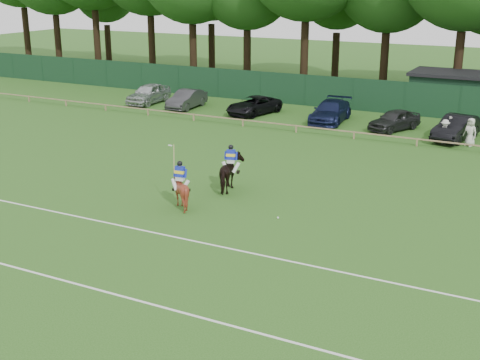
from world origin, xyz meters
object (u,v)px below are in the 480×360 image
Objects in this scene: hatch_grey at (394,120)px; sedan_silver at (149,94)px; sedan_grey at (187,99)px; utility_shed at (467,93)px; estate_black at (456,128)px; spectator_mid at (449,128)px; horse_chestnut at (180,190)px; suv_black at (254,106)px; polo_ball at (278,218)px; spectator_left at (445,132)px; horse_dark at (231,173)px; sedan_navy at (330,112)px; spectator_right at (470,132)px.

sedan_silver is at bearing -156.61° from hatch_grey.
utility_shed reaches higher than sedan_grey.
estate_black reaches higher than spectator_mid.
sedan_grey is at bearing -65.76° from horse_chestnut.
suv_black is 53.00× the size of polo_ball.
horse_dark is at bearing -134.17° from spectator_left.
horse_dark is 1.38× the size of spectator_left.
sedan_navy is 3.44× the size of spectator_left.
horse_dark is at bearing -100.60° from spectator_right.
utility_shed reaches higher than horse_chestnut.
sedan_silver is 24.20m from spectator_left.
horse_dark is 0.40× the size of sedan_navy.
horse_dark reaches higher than sedan_grey.
horse_dark is 16.95m from spectator_right.
sedan_navy is 11.34m from utility_shed.
sedan_navy is (11.78, 0.42, 0.04)m from sedan_grey.
utility_shed reaches higher than spectator_left.
spectator_mid is 0.18× the size of utility_shed.
sedan_silver is 1.01× the size of estate_black.
utility_shed is at bearing 69.21° from spectator_mid.
sedan_silver reaches higher than sedan_grey.
sedan_silver is 20.36m from hatch_grey.
spectator_mid is (20.27, -1.11, 0.05)m from sedan_grey.
horse_chestnut is (-0.92, -3.10, -0.09)m from horse_dark.
spectator_right reaches higher than spectator_left.
horse_chestnut is 22.85m from sedan_grey.
spectator_mid reaches higher than suv_black.
horse_chestnut is 0.31× the size of sedan_navy.
spectator_mid is 9.51m from utility_shed.
spectator_left is (8.41, -2.65, 0.00)m from sedan_navy.
horse_chestnut is at bearing -59.20° from suv_black.
estate_black is at bearing -5.61° from sedan_grey.
utility_shed is (19.84, 8.36, 0.81)m from sedan_grey.
spectator_left is (3.70, -2.22, 0.06)m from hatch_grey.
suv_black is 6.07m from sedan_navy.
sedan_grey is 11.78m from sedan_navy.
utility_shed is at bearing 106.95° from estate_black.
horse_dark is 0.25× the size of utility_shed.
sedan_navy is 58.37× the size of polo_ball.
utility_shed is (-0.43, 9.47, 0.77)m from spectator_mid.
utility_shed is (-0.35, 10.58, 0.77)m from spectator_left.
spectator_right is at bearing 72.25° from polo_ball.
suv_black is (9.58, 0.05, -0.15)m from sedan_silver.
spectator_right is (1.41, -0.96, 0.10)m from spectator_mid.
sedan_grey is at bearing 157.22° from spectator_left.
spectator_mid reaches higher than sedan_grey.
horse_dark reaches higher than estate_black.
hatch_grey is 2.70× the size of spectator_left.
horse_chestnut is at bearing -62.18° from sedan_grey.
horse_dark reaches higher than polo_ball.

